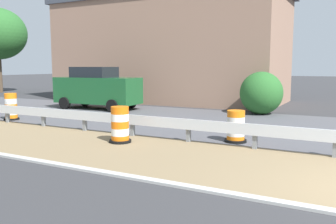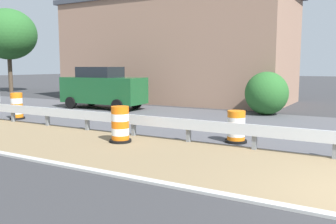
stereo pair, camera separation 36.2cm
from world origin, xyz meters
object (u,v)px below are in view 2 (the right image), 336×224
(traffic_barrel_close, at_px, (120,126))
(car_mid_far_lane, at_px, (103,88))
(traffic_barrel_mid, at_px, (17,107))
(utility_pole_near, at_px, (188,21))
(traffic_barrel_nearest, at_px, (236,128))

(traffic_barrel_close, xyz_separation_m, car_mid_far_lane, (6.53, 6.15, 0.63))
(traffic_barrel_mid, relative_size, utility_pole_near, 0.12)
(traffic_barrel_close, distance_m, utility_pole_near, 11.14)
(traffic_barrel_nearest, xyz_separation_m, traffic_barrel_mid, (-0.08, 9.89, 0.09))
(traffic_barrel_nearest, relative_size, utility_pole_near, 0.10)
(car_mid_far_lane, bearing_deg, traffic_barrel_mid, -99.88)
(traffic_barrel_nearest, bearing_deg, car_mid_far_lane, 62.27)
(traffic_barrel_close, height_order, traffic_barrel_mid, traffic_barrel_mid)
(traffic_barrel_mid, bearing_deg, car_mid_far_lane, -7.85)
(traffic_barrel_nearest, xyz_separation_m, car_mid_far_lane, (4.84, 9.21, 0.69))
(car_mid_far_lane, xyz_separation_m, utility_pole_near, (3.38, -3.41, 3.67))
(utility_pole_near, bearing_deg, car_mid_far_lane, 134.68)
(traffic_barrel_mid, xyz_separation_m, car_mid_far_lane, (4.92, -0.68, 0.60))
(car_mid_far_lane, bearing_deg, traffic_barrel_nearest, -29.75)
(traffic_barrel_close, height_order, utility_pole_near, utility_pole_near)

